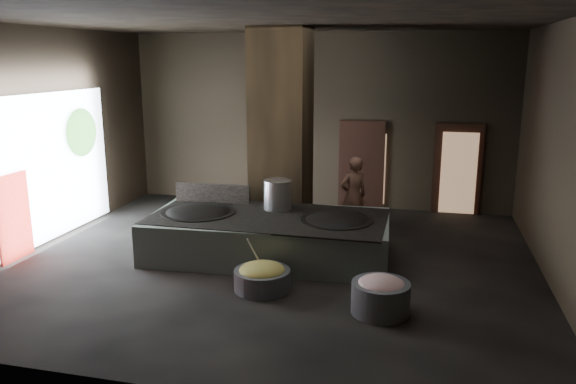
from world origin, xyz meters
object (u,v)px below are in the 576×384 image
(stock_pot, at_px, (278,195))
(veg_basin, at_px, (262,280))
(hearth_platform, at_px, (268,236))
(cook, at_px, (353,196))
(meat_basin, at_px, (380,298))
(wok_right, at_px, (337,224))
(wok_left, at_px, (198,216))

(stock_pot, distance_m, veg_basin, 2.40)
(hearth_platform, xyz_separation_m, cook, (1.44, 1.80, 0.48))
(veg_basin, relative_size, meat_basin, 1.06)
(veg_basin, xyz_separation_m, meat_basin, (2.03, -0.43, 0.07))
(wok_right, bearing_deg, veg_basin, -120.73)
(stock_pot, relative_size, cook, 0.35)
(wok_right, height_order, veg_basin, wok_right)
(wok_left, bearing_deg, stock_pot, 21.80)
(wok_left, bearing_deg, wok_right, 2.05)
(meat_basin, bearing_deg, wok_right, 115.90)
(wok_left, relative_size, wok_right, 1.07)
(cook, distance_m, meat_basin, 4.03)
(wok_left, relative_size, stock_pot, 2.42)
(wok_left, bearing_deg, cook, 32.61)
(stock_pot, xyz_separation_m, meat_basin, (2.33, -2.62, -0.88))
(veg_basin, bearing_deg, wok_left, 138.60)
(cook, height_order, veg_basin, cook)
(wok_right, bearing_deg, wok_left, -177.95)
(stock_pot, bearing_deg, cook, 41.91)
(hearth_platform, xyz_separation_m, meat_basin, (2.38, -2.07, -0.16))
(hearth_platform, bearing_deg, wok_left, 178.44)
(meat_basin, bearing_deg, veg_basin, 168.03)
(veg_basin, bearing_deg, meat_basin, -11.97)
(veg_basin, height_order, meat_basin, meat_basin)
(hearth_platform, xyz_separation_m, wok_right, (1.35, 0.05, 0.34))
(hearth_platform, relative_size, wok_left, 3.17)
(hearth_platform, distance_m, meat_basin, 3.15)
(cook, bearing_deg, wok_right, 53.24)
(wok_right, relative_size, cook, 0.78)
(stock_pot, relative_size, veg_basin, 0.64)
(wok_left, relative_size, meat_basin, 1.63)
(stock_pot, height_order, meat_basin, stock_pot)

